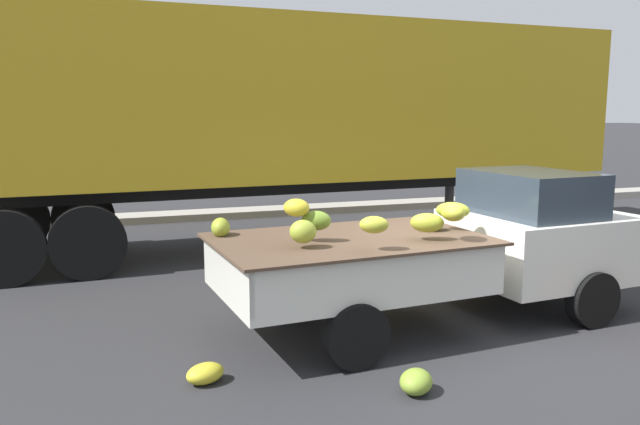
{
  "coord_description": "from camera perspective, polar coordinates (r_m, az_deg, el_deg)",
  "views": [
    {
      "loc": [
        -3.82,
        -5.87,
        2.4
      ],
      "look_at": [
        -1.57,
        0.57,
        1.31
      ],
      "focal_mm": 35.49,
      "sensor_mm": 36.0,
      "label": 1
    }
  ],
  "objects": [
    {
      "name": "semi_trailer",
      "position": [
        11.38,
        -2.66,
        9.75
      ],
      "size": [
        12.1,
        3.11,
        3.95
      ],
      "rotation": [
        0.0,
        0.0,
        0.05
      ],
      "color": "gold",
      "rests_on": "ground"
    },
    {
      "name": "ground",
      "position": [
        7.4,
        13.27,
        -10.1
      ],
      "size": [
        220.0,
        220.0,
        0.0
      ],
      "primitive_type": "plane",
      "color": "#28282B"
    },
    {
      "name": "fallen_banana_bunch_by_wheel",
      "position": [
        5.68,
        8.66,
        -14.85
      ],
      "size": [
        0.44,
        0.44,
        0.21
      ],
      "primitive_type": "ellipsoid",
      "rotation": [
        0.0,
        0.0,
        0.86
      ],
      "color": "olive",
      "rests_on": "ground"
    },
    {
      "name": "curb_strip",
      "position": [
        14.99,
        -4.22,
        0.12
      ],
      "size": [
        80.0,
        0.8,
        0.16
      ],
      "primitive_type": "cube",
      "color": "gray",
      "rests_on": "ground"
    },
    {
      "name": "fallen_banana_bunch_near_tailgate",
      "position": [
        5.91,
        -10.32,
        -14.09
      ],
      "size": [
        0.43,
        0.38,
        0.18
      ],
      "primitive_type": "ellipsoid",
      "rotation": [
        0.0,
        0.0,
        0.41
      ],
      "color": "gold",
      "rests_on": "ground"
    },
    {
      "name": "pickup_truck",
      "position": [
        7.81,
        16.06,
        -2.53
      ],
      "size": [
        5.14,
        2.13,
        1.7
      ],
      "rotation": [
        0.0,
        0.0,
        0.07
      ],
      "color": "silver",
      "rests_on": "ground"
    }
  ]
}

